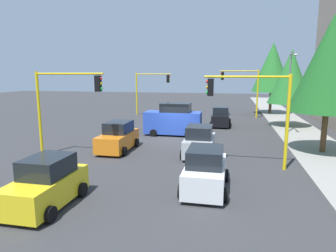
% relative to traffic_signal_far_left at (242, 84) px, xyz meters
% --- Properties ---
extents(ground_plane, '(120.00, 120.00, 0.00)m').
position_rel_traffic_signal_far_left_xyz_m(ground_plane, '(14.00, -5.70, -4.04)').
color(ground_plane, '#353538').
extents(sidewalk_kerb, '(80.00, 4.00, 0.15)m').
position_rel_traffic_signal_far_left_xyz_m(sidewalk_kerb, '(9.00, 4.80, -3.96)').
color(sidewalk_kerb, gray).
rests_on(sidewalk_kerb, ground).
extents(lane_arrow_near, '(2.40, 1.10, 1.10)m').
position_rel_traffic_signal_far_left_xyz_m(lane_arrow_near, '(25.51, -8.70, -4.03)').
color(lane_arrow_near, silver).
rests_on(lane_arrow_near, ground).
extents(traffic_signal_far_left, '(0.36, 4.59, 5.71)m').
position_rel_traffic_signal_far_left_xyz_m(traffic_signal_far_left, '(0.00, 0.00, 0.00)').
color(traffic_signal_far_left, yellow).
rests_on(traffic_signal_far_left, ground).
extents(traffic_signal_near_right, '(0.36, 4.59, 5.37)m').
position_rel_traffic_signal_far_left_xyz_m(traffic_signal_near_right, '(20.00, -11.35, -0.23)').
color(traffic_signal_near_right, yellow).
rests_on(traffic_signal_near_right, ground).
extents(traffic_signal_near_left, '(0.36, 4.59, 5.20)m').
position_rel_traffic_signal_far_left_xyz_m(traffic_signal_near_left, '(20.00, -0.08, -0.33)').
color(traffic_signal_near_left, yellow).
rests_on(traffic_signal_near_left, ground).
extents(traffic_signal_far_right, '(0.36, 4.59, 5.35)m').
position_rel_traffic_signal_far_left_xyz_m(traffic_signal_far_right, '(-0.00, -11.35, -0.24)').
color(traffic_signal_far_right, yellow).
rests_on(traffic_signal_far_right, ground).
extents(street_lamp_curbside, '(2.15, 0.28, 7.00)m').
position_rel_traffic_signal_far_left_xyz_m(street_lamp_curbside, '(10.39, 3.50, 0.31)').
color(street_lamp_curbside, slate).
rests_on(street_lamp_curbside, ground).
extents(tree_roadside_near, '(4.82, 4.82, 8.83)m').
position_rel_traffic_signal_far_left_xyz_m(tree_roadside_near, '(16.00, 4.80, 1.77)').
color(tree_roadside_near, brown).
rests_on(tree_roadside_near, ground).
extents(tree_roadside_far, '(5.01, 5.01, 9.19)m').
position_rel_traffic_signal_far_left_xyz_m(tree_roadside_far, '(-4.00, 3.80, 2.01)').
color(tree_roadside_far, brown).
rests_on(tree_roadside_far, ground).
extents(tree_roadside_mid, '(4.13, 4.13, 7.54)m').
position_rel_traffic_signal_far_left_xyz_m(tree_roadside_mid, '(6.00, 4.30, 0.91)').
color(tree_roadside_mid, brown).
rests_on(tree_roadside_mid, ground).
extents(delivery_van_blue, '(2.22, 4.80, 2.77)m').
position_rel_traffic_signal_far_left_xyz_m(delivery_van_blue, '(12.00, -6.01, -2.76)').
color(delivery_van_blue, blue).
rests_on(delivery_van_blue, ground).
extents(car_silver, '(3.69, 2.09, 1.98)m').
position_rel_traffic_signal_far_left_xyz_m(car_silver, '(18.16, -3.09, -3.14)').
color(car_silver, '#B2B5BA').
rests_on(car_silver, ground).
extents(car_yellow, '(3.75, 2.05, 1.98)m').
position_rel_traffic_signal_far_left_xyz_m(car_yellow, '(26.78, -8.23, -3.14)').
color(car_yellow, yellow).
rests_on(car_yellow, ground).
extents(car_orange, '(4.08, 2.06, 1.98)m').
position_rel_traffic_signal_far_left_xyz_m(car_orange, '(17.90, -8.73, -3.14)').
color(car_orange, orange).
rests_on(car_orange, ground).
extents(car_black, '(3.95, 2.01, 1.98)m').
position_rel_traffic_signal_far_left_xyz_m(car_black, '(6.58, -2.19, -3.14)').
color(car_black, black).
rests_on(car_black, ground).
extents(car_white, '(3.97, 2.05, 1.98)m').
position_rel_traffic_signal_far_left_xyz_m(car_white, '(23.76, -2.22, -3.14)').
color(car_white, white).
rests_on(car_white, ground).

